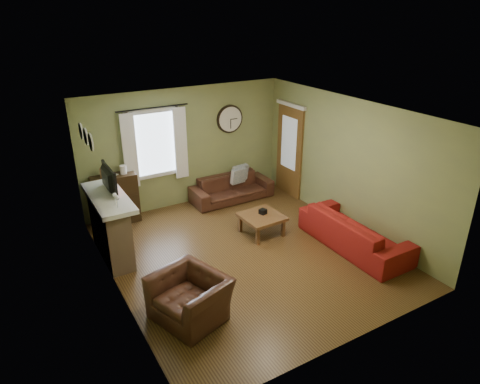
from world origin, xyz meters
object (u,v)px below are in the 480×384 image
sofa_brown (232,188)px  coffee_table (262,225)px  armchair (190,297)px  bookshelf (116,199)px  sofa_red (354,231)px

sofa_brown → coffee_table: size_ratio=2.51×
sofa_brown → armchair: bearing=-127.6°
armchair → bookshelf: bearing=163.1°
sofa_red → coffee_table: 1.76m
bookshelf → sofa_brown: bearing=-4.0°
bookshelf → sofa_red: 4.75m
sofa_red → coffee_table: bearing=43.4°
sofa_red → coffee_table: (-1.21, 1.28, -0.12)m
bookshelf → armchair: (0.09, -3.45, -0.19)m
sofa_brown → sofa_red: (0.91, -3.00, 0.05)m
sofa_red → armchair: bearing=94.3°
sofa_brown → sofa_red: 3.14m
bookshelf → sofa_brown: 2.62m
armchair → coffee_table: 2.70m
bookshelf → sofa_brown: size_ratio=0.55×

